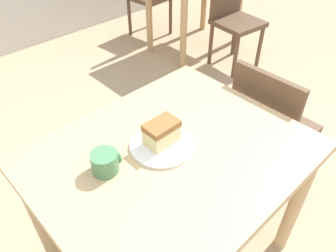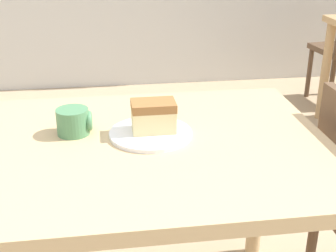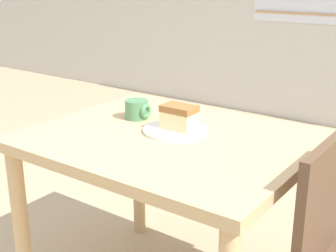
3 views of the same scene
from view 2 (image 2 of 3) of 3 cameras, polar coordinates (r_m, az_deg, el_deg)
The scene contains 4 objects.
dining_table_near at distance 1.36m, azimuth -1.46°, elevation -5.95°, with size 0.99×0.81×0.72m.
plate at distance 1.35m, azimuth -2.13°, elevation -0.93°, with size 0.24×0.24×0.01m.
cake_slice at distance 1.34m, azimuth -1.78°, elevation 1.24°, with size 0.13×0.08×0.09m.
coffee_mug at distance 1.38m, azimuth -11.36°, elevation 0.54°, with size 0.10×0.09×0.08m.
Camera 2 is at (-0.05, -0.84, 1.28)m, focal length 50.00 mm.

